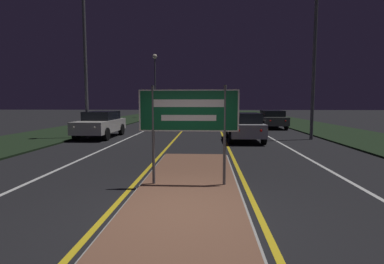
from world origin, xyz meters
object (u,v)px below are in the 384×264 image
highway_sign (189,114)px  streetlight_left_near (85,43)px  streetlight_right_near (316,16)px  car_approaching_2 (186,112)px  car_receding_2 (225,113)px  streetlight_left_far (155,73)px  car_approaching_1 (180,116)px  car_receding_1 (272,119)px  car_approaching_0 (101,124)px  car_receding_0 (245,126)px

highway_sign → streetlight_left_near: bearing=123.6°
streetlight_right_near → car_approaching_2: streetlight_right_near is taller
streetlight_left_near → car_receding_2: size_ratio=1.84×
highway_sign → streetlight_left_far: streetlight_left_far is taller
streetlight_left_far → car_approaching_1: bearing=-67.6°
streetlight_left_near → car_receding_1: (12.12, 7.90, -4.67)m
streetlight_left_near → car_approaching_1: (4.13, 13.23, -4.66)m
car_approaching_1 → car_approaching_2: (-0.25, 11.84, -0.02)m
car_approaching_2 → car_approaching_1: bearing=-88.8°
highway_sign → car_receding_1: highway_sign is taller
car_receding_2 → car_receding_1: bearing=-74.6°
streetlight_left_near → car_approaching_2: bearing=81.2°
car_approaching_0 → streetlight_right_near: bearing=-1.9°
car_approaching_2 → streetlight_left_near: bearing=-98.8°
streetlight_right_near → car_receding_0: bearing=-167.8°
streetlight_left_far → car_receding_0: 26.59m
highway_sign → car_receding_2: 29.23m
streetlight_left_far → car_approaching_0: (0.75, -23.15, -5.28)m
car_receding_1 → car_receding_2: bearing=105.4°
highway_sign → car_receding_1: (5.67, 17.60, -1.03)m
streetlight_left_near → car_receding_0: bearing=-3.5°
car_approaching_0 → car_approaching_2: 24.60m
streetlight_left_near → car_approaching_0: 4.69m
streetlight_right_near → car_receding_1: 9.70m
car_receding_2 → streetlight_right_near: bearing=-78.7°
car_receding_2 → car_approaching_1: size_ratio=1.11×
streetlight_left_far → car_receding_0: bearing=-69.5°
car_approaching_1 → highway_sign: bearing=-84.2°
car_receding_1 → highway_sign: bearing=-107.8°
car_receding_0 → streetlight_right_near: bearing=12.2°
car_approaching_2 → car_receding_0: bearing=-78.9°
streetlight_right_near → car_approaching_0: 13.60m
streetlight_left_far → car_receding_0: size_ratio=2.02×
streetlight_right_near → car_approaching_0: bearing=178.1°
streetlight_left_near → streetlight_right_near: streetlight_right_near is taller
streetlight_right_near → car_receding_1: (-0.64, 7.61, -5.98)m
car_approaching_1 → car_approaching_2: size_ratio=1.04×
car_receding_1 → car_approaching_0: bearing=-148.2°
car_approaching_1 → car_approaching_2: bearing=91.2°
car_receding_0 → car_approaching_1: car_receding_0 is taller
highway_sign → streetlight_left_near: size_ratio=0.27×
highway_sign → car_approaching_0: 12.02m
car_receding_0 → car_receding_2: 19.94m
car_receding_0 → car_receding_1: 9.03m
streetlight_left_far → car_approaching_1: 12.67m
streetlight_left_near → car_approaching_0: bearing=53.7°
car_receding_1 → car_receding_2: size_ratio=0.99×
streetlight_left_near → car_approaching_1: 14.63m
highway_sign → streetlight_left_far: size_ratio=0.28×
car_approaching_0 → streetlight_left_near: bearing=-126.3°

